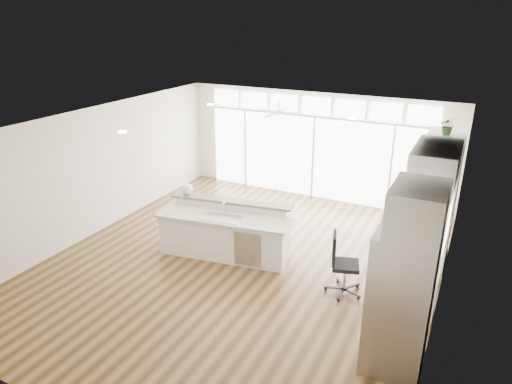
% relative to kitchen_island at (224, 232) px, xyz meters
% --- Properties ---
extents(floor, '(7.00, 8.00, 0.02)m').
position_rel_kitchen_island_xyz_m(floor, '(0.45, -0.18, -0.53)').
color(floor, '#402A13').
rests_on(floor, ground).
extents(ceiling, '(7.00, 8.00, 0.02)m').
position_rel_kitchen_island_xyz_m(ceiling, '(0.45, -0.18, 2.18)').
color(ceiling, silver).
rests_on(ceiling, wall_back).
extents(wall_back, '(7.00, 0.04, 2.70)m').
position_rel_kitchen_island_xyz_m(wall_back, '(0.45, 3.82, 0.83)').
color(wall_back, beige).
rests_on(wall_back, floor).
extents(wall_front, '(7.00, 0.04, 2.70)m').
position_rel_kitchen_island_xyz_m(wall_front, '(0.45, -4.18, 0.83)').
color(wall_front, beige).
rests_on(wall_front, floor).
extents(wall_left, '(0.04, 8.00, 2.70)m').
position_rel_kitchen_island_xyz_m(wall_left, '(-3.05, -0.18, 0.83)').
color(wall_left, beige).
rests_on(wall_left, floor).
extents(wall_right, '(0.04, 8.00, 2.70)m').
position_rel_kitchen_island_xyz_m(wall_right, '(3.95, -0.18, 0.83)').
color(wall_right, beige).
rests_on(wall_right, floor).
extents(glass_wall, '(5.80, 0.06, 2.08)m').
position_rel_kitchen_island_xyz_m(glass_wall, '(0.45, 3.76, 0.53)').
color(glass_wall, white).
rests_on(glass_wall, wall_back).
extents(transom_row, '(5.90, 0.06, 0.40)m').
position_rel_kitchen_island_xyz_m(transom_row, '(0.45, 3.76, 1.86)').
color(transom_row, white).
rests_on(transom_row, wall_back).
extents(desk_window, '(0.04, 0.85, 0.85)m').
position_rel_kitchen_island_xyz_m(desk_window, '(3.91, 0.12, 1.03)').
color(desk_window, white).
rests_on(desk_window, wall_right).
extents(ceiling_fan, '(1.16, 1.16, 0.32)m').
position_rel_kitchen_island_xyz_m(ceiling_fan, '(-0.05, 2.62, 1.96)').
color(ceiling_fan, silver).
rests_on(ceiling_fan, ceiling).
extents(recessed_lights, '(3.40, 3.00, 0.02)m').
position_rel_kitchen_island_xyz_m(recessed_lights, '(0.45, 0.02, 2.16)').
color(recessed_lights, white).
rests_on(recessed_lights, ceiling).
extents(oven_cabinet, '(0.64, 1.20, 2.50)m').
position_rel_kitchen_island_xyz_m(oven_cabinet, '(3.62, 1.62, 0.73)').
color(oven_cabinet, white).
rests_on(oven_cabinet, floor).
extents(desk_nook, '(0.72, 1.30, 0.76)m').
position_rel_kitchen_island_xyz_m(desk_nook, '(3.58, 0.12, -0.14)').
color(desk_nook, white).
rests_on(desk_nook, floor).
extents(upper_cabinets, '(0.64, 1.30, 0.64)m').
position_rel_kitchen_island_xyz_m(upper_cabinets, '(3.62, 0.12, 1.83)').
color(upper_cabinets, white).
rests_on(upper_cabinets, wall_right).
extents(refrigerator, '(0.76, 0.90, 2.00)m').
position_rel_kitchen_island_xyz_m(refrigerator, '(3.56, -1.53, 0.48)').
color(refrigerator, '#AAAAAE').
rests_on(refrigerator, floor).
extents(fridge_cabinet, '(0.64, 0.90, 0.60)m').
position_rel_kitchen_island_xyz_m(fridge_cabinet, '(3.62, -1.53, 1.78)').
color(fridge_cabinet, white).
rests_on(fridge_cabinet, wall_right).
extents(framed_photos, '(0.06, 0.22, 0.80)m').
position_rel_kitchen_island_xyz_m(framed_photos, '(3.91, 0.74, 0.88)').
color(framed_photos, black).
rests_on(framed_photos, wall_right).
extents(kitchen_island, '(2.73, 1.38, 1.03)m').
position_rel_kitchen_island_xyz_m(kitchen_island, '(0.00, 0.00, 0.00)').
color(kitchen_island, white).
rests_on(kitchen_island, floor).
extents(rug, '(0.90, 0.72, 0.01)m').
position_rel_kitchen_island_xyz_m(rug, '(3.40, 0.67, -0.51)').
color(rug, '#3B2912').
rests_on(rug, floor).
extents(office_chair, '(0.70, 0.67, 1.09)m').
position_rel_kitchen_island_xyz_m(office_chair, '(2.48, -0.20, 0.03)').
color(office_chair, black).
rests_on(office_chair, floor).
extents(fishbowl, '(0.27, 0.27, 0.24)m').
position_rel_kitchen_island_xyz_m(fishbowl, '(-1.00, 0.25, 0.64)').
color(fishbowl, silver).
rests_on(fishbowl, kitchen_island).
extents(monitor, '(0.16, 0.52, 0.42)m').
position_rel_kitchen_island_xyz_m(monitor, '(3.50, 0.12, 0.46)').
color(monitor, black).
rests_on(monitor, desk_nook).
extents(keyboard, '(0.13, 0.30, 0.01)m').
position_rel_kitchen_island_xyz_m(keyboard, '(3.33, 0.12, 0.25)').
color(keyboard, silver).
rests_on(keyboard, desk_nook).
extents(potted_plant, '(0.33, 0.35, 0.25)m').
position_rel_kitchen_island_xyz_m(potted_plant, '(3.62, 1.62, 2.11)').
color(potted_plant, '#37622A').
rests_on(potted_plant, oven_cabinet).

